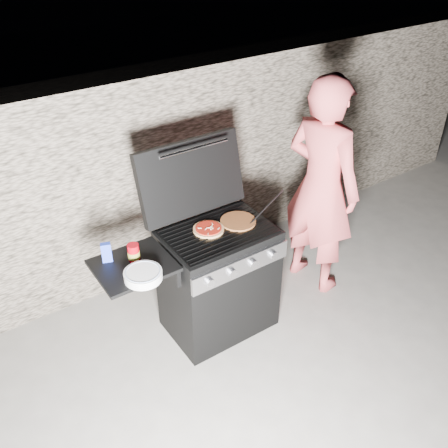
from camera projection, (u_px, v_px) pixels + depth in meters
ground at (219, 323)px, 4.07m from camera, size 50.00×50.00×0.00m
stone_wall at (151, 175)px, 4.30m from camera, size 8.00×0.35×1.80m
gas_grill at (191, 292)px, 3.70m from camera, size 1.34×0.79×0.91m
pizza_topped at (209, 229)px, 3.57m from camera, size 0.25×0.25×0.03m
pizza_plain at (238, 221)px, 3.66m from camera, size 0.34×0.34×0.01m
sauce_jar at (134, 252)px, 3.27m from camera, size 0.10×0.10×0.12m
blue_carton at (107, 252)px, 3.25m from camera, size 0.07×0.06×0.14m
plate_stack at (143, 275)px, 3.12m from camera, size 0.30×0.30×0.06m
person at (321, 187)px, 4.04m from camera, size 0.56×0.75×1.87m
tongs at (266, 207)px, 3.74m from camera, size 0.46×0.17×0.10m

